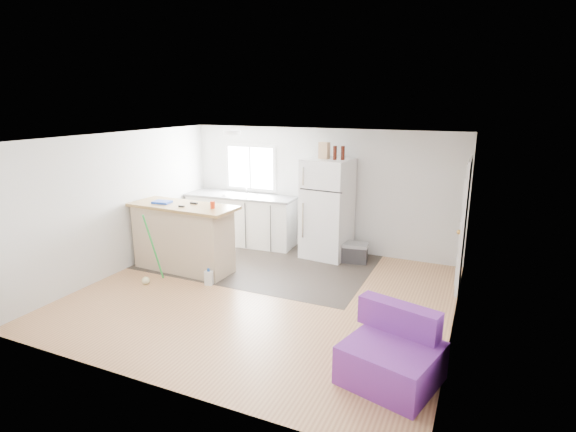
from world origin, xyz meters
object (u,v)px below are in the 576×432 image
(mop, at_px, (148,270))
(bottle_right, at_px, (343,153))
(kitchen_cabinets, at_px, (242,219))
(purple_seat, at_px, (392,356))
(refrigerator, at_px, (327,209))
(cleaner_jug, at_px, (209,278))
(red_cup, at_px, (213,205))
(cooler, at_px, (355,253))
(bottle_left, at_px, (335,153))
(peninsula, at_px, (183,237))
(blue_tray, at_px, (162,202))
(cardboard_box, at_px, (324,151))

(mop, distance_m, bottle_right, 3.90)
(kitchen_cabinets, relative_size, purple_seat, 2.11)
(refrigerator, relative_size, cleaner_jug, 6.71)
(refrigerator, relative_size, red_cup, 15.64)
(kitchen_cabinets, bearing_deg, red_cup, -78.49)
(bottle_right, bearing_deg, refrigerator, 169.87)
(red_cup, bearing_deg, cooler, 38.58)
(refrigerator, relative_size, purple_seat, 1.69)
(bottle_left, bearing_deg, cooler, -2.36)
(bottle_right, bearing_deg, kitchen_cabinets, 177.33)
(peninsula, relative_size, mop, 1.63)
(purple_seat, relative_size, red_cup, 9.27)
(cleaner_jug, height_order, red_cup, red_cup)
(cooler, relative_size, bottle_right, 2.06)
(cleaner_jug, distance_m, bottle_left, 3.11)
(refrigerator, height_order, cooler, refrigerator)
(kitchen_cabinets, relative_size, refrigerator, 1.25)
(kitchen_cabinets, relative_size, mop, 1.97)
(cleaner_jug, relative_size, bottle_right, 1.12)
(blue_tray, height_order, bottle_right, bottle_right)
(purple_seat, height_order, cleaner_jug, purple_seat)
(bottle_right, bearing_deg, cleaner_jug, -127.13)
(kitchen_cabinets, distance_m, bottle_right, 2.63)
(peninsula, height_order, refrigerator, refrigerator)
(refrigerator, relative_size, blue_tray, 6.26)
(kitchen_cabinets, bearing_deg, cardboard_box, -6.26)
(refrigerator, distance_m, cooler, 0.97)
(refrigerator, height_order, mop, refrigerator)
(refrigerator, bearing_deg, blue_tray, -138.68)
(cardboard_box, bearing_deg, blue_tray, -144.11)
(cooler, bearing_deg, bottle_left, 169.79)
(peninsula, bearing_deg, purple_seat, -21.39)
(purple_seat, distance_m, mop, 4.27)
(cleaner_jug, xyz_separation_m, mop, (-0.93, -0.36, 0.11))
(purple_seat, height_order, cardboard_box, cardboard_box)
(red_cup, relative_size, cardboard_box, 0.40)
(mop, bearing_deg, bottle_left, 60.92)
(blue_tray, bearing_deg, refrigerator, 35.52)
(cleaner_jug, relative_size, bottle_left, 1.12)
(refrigerator, height_order, purple_seat, refrigerator)
(peninsula, bearing_deg, cleaner_jug, -25.82)
(cooler, height_order, cleaner_jug, cooler)
(purple_seat, xyz_separation_m, mop, (-4.15, 0.98, -0.04))
(kitchen_cabinets, distance_m, red_cup, 1.96)
(refrigerator, distance_m, bottle_right, 1.10)
(purple_seat, bearing_deg, red_cup, 167.99)
(red_cup, relative_size, bottle_right, 0.48)
(peninsula, relative_size, cardboard_box, 6.49)
(peninsula, height_order, cardboard_box, cardboard_box)
(peninsula, distance_m, cleaner_jug, 1.01)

